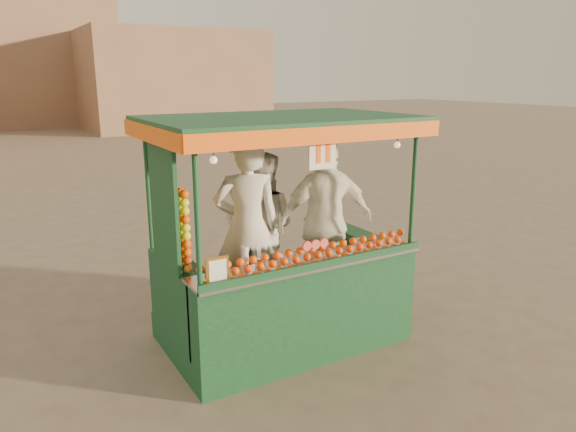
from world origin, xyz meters
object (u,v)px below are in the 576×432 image
juice_cart (281,275)px  vendor_middle (260,228)px  vendor_right (326,222)px  vendor_left (247,228)px

juice_cart → vendor_middle: (0.06, 0.55, 0.35)m
vendor_middle → vendor_right: size_ratio=0.90×
vendor_middle → vendor_right: bearing=-171.1°
juice_cart → vendor_middle: juice_cart is taller
vendor_middle → vendor_right: vendor_right is taller
juice_cart → vendor_left: 0.59m
vendor_left → vendor_middle: bearing=-121.2°
juice_cart → vendor_right: juice_cart is taller
vendor_middle → vendor_left: bearing=84.7°
vendor_left → vendor_middle: (0.26, 0.22, -0.10)m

